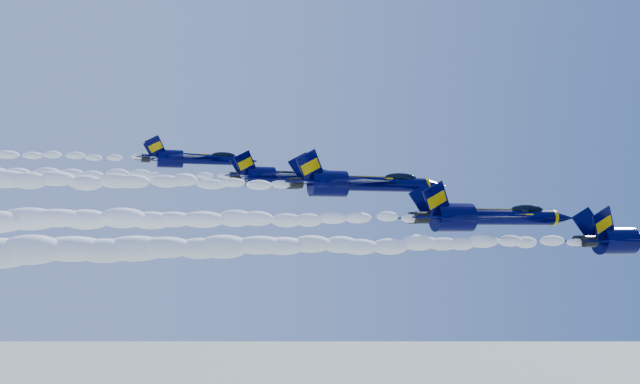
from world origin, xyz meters
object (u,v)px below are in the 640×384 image
object	(u,v)px
jet_second	(486,217)
jet_third	(360,183)
jet_fourth	(286,177)
jet_fifth	(193,159)

from	to	relation	value
jet_second	jet_third	bearing A→B (deg)	143.65
jet_second	jet_fourth	world-z (taller)	jet_fourth
jet_second	jet_fifth	bearing A→B (deg)	135.39
jet_fourth	jet_fifth	world-z (taller)	jet_fifth
jet_fourth	jet_third	bearing A→B (deg)	-63.72
jet_fourth	jet_second	bearing A→B (deg)	-49.43
jet_third	jet_second	bearing A→B (deg)	-36.35
jet_second	jet_fourth	size ratio (longest dim) A/B	1.18
jet_second	jet_fifth	distance (m)	40.09
jet_fourth	jet_fifth	xyz separation A→B (m)	(-10.82, 7.56, 2.73)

